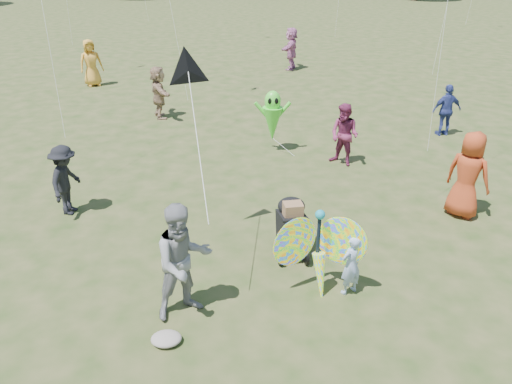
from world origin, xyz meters
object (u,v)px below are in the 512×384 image
crowd_b (66,180)px  crowd_e (344,135)px  adult_man (183,261)px  jogging_stroller (292,224)px  child_girl (351,265)px  crowd_j (291,49)px  alien_kite (272,118)px  crowd_a (468,175)px  crowd_g (91,63)px  crowd_d (159,92)px  crowd_c (447,110)px  butterfly_kite (319,252)px

crowd_b → crowd_e: 6.88m
adult_man → crowd_b: 4.42m
adult_man → jogging_stroller: bearing=14.6°
child_girl → crowd_j: size_ratio=0.57×
alien_kite → adult_man: bearing=-103.9°
crowd_a → crowd_g: (-10.93, 11.43, 0.00)m
child_girl → crowd_d: bearing=-94.7°
crowd_a → alien_kite: 5.46m
crowd_b → jogging_stroller: 4.96m
child_girl → crowd_b: size_ratio=0.71×
crowd_e → crowd_g: (-8.87, 8.59, 0.12)m
adult_man → crowd_b: size_ratio=1.23×
child_girl → jogging_stroller: bearing=-85.3°
crowd_e → jogging_stroller: crowd_e is taller
child_girl → crowd_c: 8.87m
crowd_g → child_girl: bearing=-87.9°
crowd_j → jogging_stroller: 15.83m
butterfly_kite → jogging_stroller: bearing=105.9°
crowd_b → crowd_a: bearing=-83.9°
adult_man → crowd_c: 10.77m
adult_man → crowd_e: adult_man is taller
child_girl → crowd_e: size_ratio=0.67×
crowd_c → crowd_e: (-3.51, -2.23, 0.04)m
adult_man → crowd_e: (3.53, 5.91, -0.13)m
crowd_c → alien_kite: (-5.33, -1.24, 0.19)m
crowd_a → crowd_d: (-7.51, 7.04, -0.08)m
jogging_stroller → crowd_a: bearing=12.2°
crowd_a → crowd_d: 10.29m
alien_kite → crowd_j: bearing=82.2°
adult_man → crowd_a: bearing=0.4°
crowd_c → crowd_g: (-12.38, 6.35, 0.16)m
crowd_j → crowd_b: bearing=-5.4°
crowd_b → crowd_d: 6.80m
crowd_a → crowd_c: bearing=-60.2°
crowd_d → jogging_stroller: crowd_d is taller
child_girl → adult_man: (-2.66, -0.43, 0.40)m
crowd_g → alien_kite: 10.36m
butterfly_kite → crowd_c: bearing=57.3°
crowd_a → alien_kite: bearing=1.1°
crowd_a → crowd_e: 3.51m
crowd_b → crowd_d: size_ratio=0.89×
crowd_e → crowd_j: crowd_j is taller
crowd_c → jogging_stroller: crowd_c is taller
adult_man → crowd_e: size_ratio=1.16×
crowd_a → jogging_stroller: bearing=65.9°
crowd_c → crowd_e: 4.16m
crowd_c → crowd_d: size_ratio=0.90×
child_girl → crowd_b: (-5.52, 2.94, 0.23)m
crowd_g → crowd_j: bearing=-8.4°
crowd_e → alien_kite: alien_kite is taller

